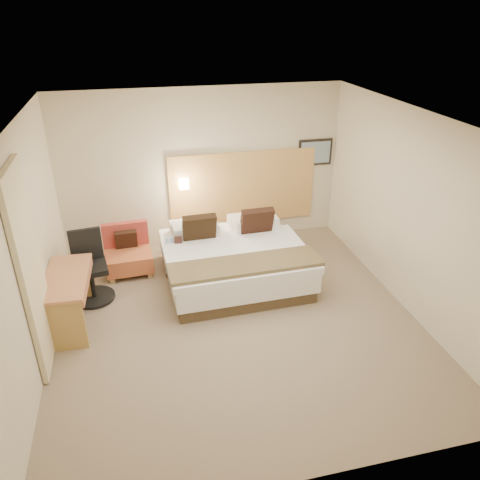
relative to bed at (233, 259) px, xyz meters
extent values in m
cube|color=#806E56|center=(-0.21, -1.08, -0.34)|extent=(4.80, 5.00, 0.02)
cube|color=silver|center=(-0.21, -1.08, 2.38)|extent=(4.80, 5.00, 0.02)
cube|color=beige|center=(-0.21, 1.43, 1.02)|extent=(4.80, 0.02, 2.70)
cube|color=beige|center=(-0.21, -3.59, 1.02)|extent=(4.80, 0.02, 2.70)
cube|color=beige|center=(-2.62, -1.08, 1.02)|extent=(0.02, 5.00, 2.70)
cube|color=beige|center=(2.20, -1.08, 1.02)|extent=(0.02, 5.00, 2.70)
cube|color=tan|center=(0.49, 1.39, 0.62)|extent=(2.60, 0.04, 1.30)
cube|color=black|center=(1.81, 1.40, 1.17)|extent=(0.62, 0.03, 0.47)
cube|color=#758DA2|center=(1.81, 1.38, 1.17)|extent=(0.54, 0.01, 0.39)
cylinder|color=silver|center=(-0.56, 1.34, 0.82)|extent=(0.02, 0.12, 0.02)
cube|color=#FBEAC4|center=(-0.56, 1.28, 0.82)|extent=(0.15, 0.15, 0.15)
cube|color=beige|center=(-2.57, -1.33, 0.89)|extent=(0.06, 0.90, 2.42)
cylinder|color=#92C9E1|center=(-0.97, 0.26, 0.26)|extent=(0.06, 0.06, 0.18)
cylinder|color=#97C1EA|center=(-0.90, 0.27, 0.26)|extent=(0.06, 0.06, 0.18)
cube|color=#381D17|center=(-0.80, 0.22, 0.26)|extent=(0.12, 0.05, 0.20)
cube|color=#463623|center=(0.00, 0.00, -0.24)|extent=(2.04, 2.04, 0.18)
cube|color=white|center=(0.00, 0.00, 0.00)|extent=(2.10, 2.10, 0.31)
cube|color=white|center=(0.01, -0.29, 0.21)|extent=(2.15, 1.53, 0.10)
cube|color=white|center=(-0.51, 0.74, 0.25)|extent=(0.73, 0.41, 0.18)
cube|color=white|center=(0.47, 0.77, 0.25)|extent=(0.73, 0.41, 0.18)
cube|color=silver|center=(-0.50, 0.47, 0.35)|extent=(0.73, 0.41, 0.18)
cube|color=white|center=(0.48, 0.50, 0.35)|extent=(0.73, 0.41, 0.18)
cube|color=black|center=(-0.47, 0.27, 0.43)|extent=(0.52, 0.29, 0.52)
cube|color=black|center=(0.45, 0.29, 0.43)|extent=(0.52, 0.29, 0.52)
cube|color=#AE6C23|center=(0.02, -0.70, 0.28)|extent=(2.16, 0.63, 0.05)
cube|color=tan|center=(-1.85, 0.27, -0.29)|extent=(0.08, 0.08, 0.09)
cube|color=tan|center=(-1.27, 0.31, -0.29)|extent=(0.08, 0.08, 0.09)
cube|color=tan|center=(-1.88, 0.78, -0.29)|extent=(0.08, 0.08, 0.09)
cube|color=#9C7949|center=(-1.30, 0.81, -0.29)|extent=(0.08, 0.08, 0.09)
cube|color=#B55630|center=(-1.58, 0.54, -0.11)|extent=(0.75, 0.67, 0.27)
cube|color=#AE382E|center=(-1.59, 0.80, 0.22)|extent=(0.72, 0.15, 0.40)
cube|color=black|center=(-1.58, 0.70, 0.16)|extent=(0.35, 0.19, 0.35)
cylinder|color=silver|center=(-0.89, 0.24, -0.33)|extent=(0.32, 0.32, 0.02)
cylinder|color=white|center=(-0.89, 0.24, -0.08)|extent=(0.04, 0.04, 0.47)
cylinder|color=silver|center=(-0.89, 0.24, 0.16)|extent=(0.47, 0.47, 0.01)
cube|color=#BD764A|center=(-2.34, -0.66, 0.38)|extent=(0.60, 1.20, 0.04)
cube|color=#B28A45|center=(-2.37, -1.21, 0.01)|extent=(0.49, 0.06, 0.70)
cube|color=#A47C40|center=(-2.32, -0.11, 0.01)|extent=(0.49, 0.06, 0.70)
cube|color=#CF7A51|center=(-2.30, -0.66, 0.30)|extent=(0.49, 1.12, 0.10)
cylinder|color=black|center=(-2.10, -0.12, -0.30)|extent=(0.65, 0.65, 0.04)
cylinder|color=black|center=(-2.10, -0.12, -0.06)|extent=(0.08, 0.08, 0.45)
cube|color=black|center=(-2.10, -0.12, 0.19)|extent=(0.53, 0.53, 0.08)
cube|color=black|center=(-2.13, 0.09, 0.47)|extent=(0.45, 0.11, 0.47)
camera|label=1|loc=(-1.36, -6.16, 3.52)|focal=35.00mm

